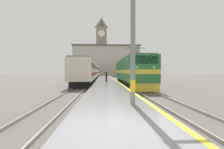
{
  "coord_description": "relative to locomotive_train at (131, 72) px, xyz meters",
  "views": [
    {
      "loc": [
        -0.59,
        -5.55,
        2.06
      ],
      "look_at": [
        0.91,
        22.64,
        1.55
      ],
      "focal_mm": 28.0,
      "sensor_mm": 36.0,
      "label": 1
    }
  ],
  "objects": [
    {
      "name": "clock_tower",
      "position": [
        -4.61,
        52.9,
        11.77
      ],
      "size": [
        5.68,
        5.68,
        25.71
      ],
      "color": "gray",
      "rests_on": "ground"
    },
    {
      "name": "locomotive_train",
      "position": [
        0.0,
        0.0,
        0.0
      ],
      "size": [
        2.92,
        17.67,
        4.87
      ],
      "color": "black",
      "rests_on": "ground"
    },
    {
      "name": "rail_track_far",
      "position": [
        -6.75,
        5.59,
        -1.96
      ],
      "size": [
        2.83,
        140.0,
        0.16
      ],
      "color": "#514C47",
      "rests_on": "ground"
    },
    {
      "name": "ground_plane",
      "position": [
        -3.45,
        10.59,
        -1.99
      ],
      "size": [
        200.0,
        200.0,
        0.0
      ],
      "primitive_type": "plane",
      "color": "#514C47"
    },
    {
      "name": "platform",
      "position": [
        -3.45,
        5.59,
        -1.77
      ],
      "size": [
        3.78,
        140.0,
        0.45
      ],
      "color": "slate",
      "rests_on": "ground"
    },
    {
      "name": "rail_track_near",
      "position": [
        0.0,
        5.59,
        -1.96
      ],
      "size": [
        2.84,
        140.0,
        0.16
      ],
      "color": "#514C47",
      "rests_on": "ground"
    },
    {
      "name": "station_building",
      "position": [
        -2.54,
        46.88,
        4.33
      ],
      "size": [
        27.1,
        8.0,
        12.6
      ],
      "color": "#B7B2A3",
      "rests_on": "ground"
    },
    {
      "name": "person_on_platform",
      "position": [
        -3.47,
        3.05,
        -0.65
      ],
      "size": [
        0.34,
        0.34,
        1.69
      ],
      "color": "#23232D",
      "rests_on": "platform"
    },
    {
      "name": "passenger_train",
      "position": [
        -6.75,
        16.97,
        0.07
      ],
      "size": [
        2.92,
        45.26,
        3.82
      ],
      "color": "black",
      "rests_on": "ground"
    },
    {
      "name": "catenary_mast",
      "position": [
        -2.44,
        -16.44,
        2.27
      ],
      "size": [
        2.86,
        0.26,
        7.56
      ],
      "color": "gray",
      "rests_on": "platform"
    }
  ]
}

